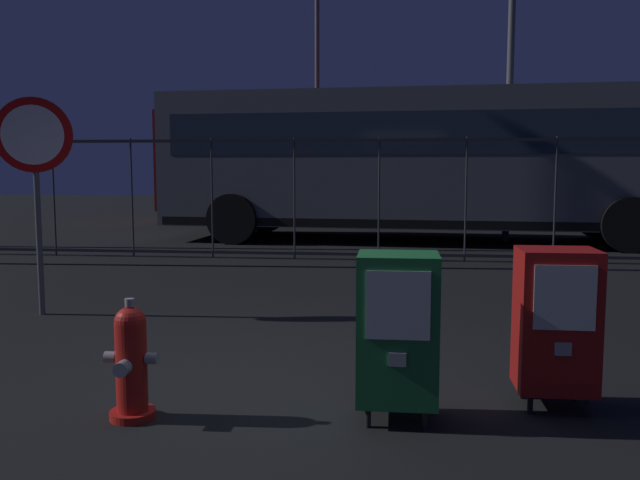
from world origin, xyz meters
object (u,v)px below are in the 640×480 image
at_px(bus_far, 356,160).
at_px(street_light_near_right, 511,31).
at_px(stop_sign, 35,160).
at_px(fire_hydrant, 131,363).
at_px(street_light_far_right, 317,76).
at_px(newspaper_box_primary, 556,320).
at_px(bus_near, 424,158).
at_px(newspaper_box_secondary, 398,328).

relative_size(bus_far, street_light_near_right, 1.45).
xyz_separation_m(stop_sign, street_light_near_right, (5.92, 7.63, 2.62)).
bearing_deg(fire_hydrant, street_light_far_right, 92.55).
height_order(fire_hydrant, bus_far, bus_far).
distance_m(newspaper_box_primary, stop_sign, 5.26).
height_order(newspaper_box_primary, street_light_near_right, street_light_near_right).
distance_m(bus_near, street_light_far_right, 7.45).
relative_size(newspaper_box_primary, bus_near, 0.10).
height_order(fire_hydrant, newspaper_box_primary, newspaper_box_primary).
bearing_deg(street_light_far_right, street_light_near_right, -53.41).
bearing_deg(bus_far, newspaper_box_secondary, -87.60).
bearing_deg(stop_sign, newspaper_box_secondary, -34.88).
bearing_deg(fire_hydrant, newspaper_box_primary, 10.58).
relative_size(newspaper_box_primary, street_light_far_right, 0.14).
distance_m(bus_far, street_light_far_right, 3.32).
bearing_deg(street_light_near_right, bus_far, 127.05).
relative_size(fire_hydrant, stop_sign, 0.33).
relative_size(newspaper_box_secondary, street_light_near_right, 0.14).
distance_m(fire_hydrant, newspaper_box_secondary, 1.63).
bearing_deg(newspaper_box_primary, newspaper_box_secondary, -161.45).
bearing_deg(newspaper_box_primary, stop_sign, 154.55).
xyz_separation_m(newspaper_box_secondary, street_light_far_right, (-2.34, 16.38, 3.63)).
height_order(newspaper_box_primary, bus_near, bus_near).
bearing_deg(bus_near, street_light_near_right, 10.20).
relative_size(fire_hydrant, street_light_near_right, 0.10).
distance_m(stop_sign, bus_far, 12.33).
xyz_separation_m(newspaper_box_primary, bus_near, (-0.43, 9.66, 1.14)).
distance_m(newspaper_box_secondary, bus_near, 10.08).
relative_size(stop_sign, street_light_far_right, 0.31).
height_order(stop_sign, street_light_near_right, street_light_near_right).
bearing_deg(street_light_near_right, stop_sign, -127.82).
xyz_separation_m(newspaper_box_primary, street_light_near_right, (1.26, 9.85, 3.65)).
relative_size(bus_near, street_light_near_right, 1.46).
bearing_deg(bus_near, newspaper_box_secondary, -89.18).
xyz_separation_m(fire_hydrant, street_light_near_right, (3.87, 10.33, 3.87)).
bearing_deg(newspaper_box_secondary, newspaper_box_primary, 18.55).
relative_size(street_light_near_right, street_light_far_right, 1.00).
height_order(newspaper_box_secondary, stop_sign, stop_sign).
distance_m(fire_hydrant, street_light_far_right, 16.99).
relative_size(newspaper_box_secondary, street_light_far_right, 0.14).
xyz_separation_m(newspaper_box_primary, street_light_far_right, (-3.34, 16.05, 3.63)).
height_order(bus_far, street_light_far_right, street_light_far_right).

